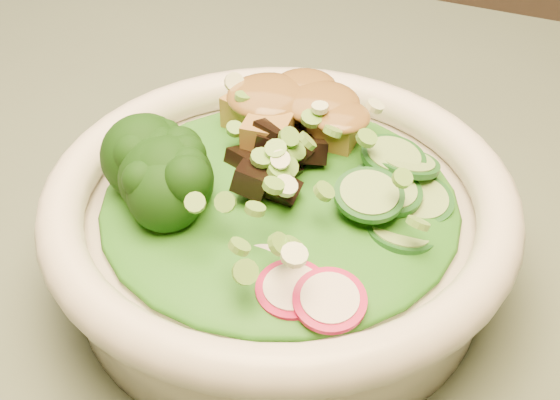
% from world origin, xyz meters
% --- Properties ---
extents(dining_table, '(1.20, 0.80, 0.75)m').
position_xyz_m(dining_table, '(0.00, 0.00, 0.64)').
color(dining_table, black).
rests_on(dining_table, ground).
extents(salad_bowl, '(0.28, 0.28, 0.07)m').
position_xyz_m(salad_bowl, '(0.22, -0.03, 0.79)').
color(salad_bowl, white).
rests_on(salad_bowl, dining_table).
extents(lettuce_bed, '(0.21, 0.21, 0.02)m').
position_xyz_m(lettuce_bed, '(0.22, -0.03, 0.81)').
color(lettuce_bed, '#195A13').
rests_on(lettuce_bed, salad_bowl).
extents(broccoli_florets, '(0.09, 0.08, 0.05)m').
position_xyz_m(broccoli_florets, '(0.16, -0.05, 0.83)').
color(broccoli_florets, black).
rests_on(broccoli_florets, salad_bowl).
extents(radish_slices, '(0.12, 0.05, 0.02)m').
position_xyz_m(radish_slices, '(0.25, -0.09, 0.82)').
color(radish_slices, '#B20D41').
rests_on(radish_slices, salad_bowl).
extents(cucumber_slices, '(0.08, 0.08, 0.04)m').
position_xyz_m(cucumber_slices, '(0.28, -0.01, 0.82)').
color(cucumber_slices, '#87B263').
rests_on(cucumber_slices, salad_bowl).
extents(mushroom_heap, '(0.08, 0.08, 0.04)m').
position_xyz_m(mushroom_heap, '(0.22, -0.02, 0.83)').
color(mushroom_heap, black).
rests_on(mushroom_heap, salad_bowl).
extents(tofu_cubes, '(0.10, 0.07, 0.04)m').
position_xyz_m(tofu_cubes, '(0.20, 0.03, 0.82)').
color(tofu_cubes, '#AA7938').
rests_on(tofu_cubes, salad_bowl).
extents(peanut_sauce, '(0.07, 0.06, 0.02)m').
position_xyz_m(peanut_sauce, '(0.20, 0.03, 0.84)').
color(peanut_sauce, brown).
rests_on(peanut_sauce, tofu_cubes).
extents(scallion_garnish, '(0.20, 0.20, 0.02)m').
position_xyz_m(scallion_garnish, '(0.22, -0.03, 0.84)').
color(scallion_garnish, '#64A239').
rests_on(scallion_garnish, salad_bowl).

